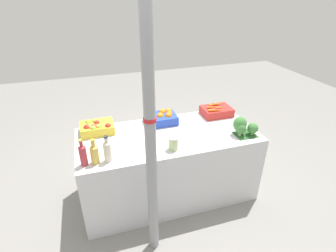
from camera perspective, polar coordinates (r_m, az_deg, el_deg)
ground_plane at (r=3.28m, az=0.00°, el=-14.01°), size 10.00×10.00×0.00m
market_table at (r=3.02m, az=0.00°, el=-8.38°), size 1.91×0.87×0.80m
support_pole at (r=1.91m, az=-3.97°, el=0.83°), size 0.10×0.10×2.65m
apple_crate at (r=2.91m, az=-15.41°, el=-0.31°), size 0.35×0.27×0.14m
orange_crate at (r=3.02m, az=-1.38°, el=1.77°), size 0.35×0.27×0.14m
carrot_crate at (r=3.26m, az=10.51°, el=3.24°), size 0.35×0.27×0.13m
broccoli_pile at (r=2.85m, az=16.04°, el=-0.13°), size 0.25×0.19×0.20m
juice_bottle_ruby at (r=2.41m, az=-18.02°, el=-5.90°), size 0.06×0.06×0.26m
juice_bottle_golden at (r=2.41m, az=-15.71°, el=-5.76°), size 0.07×0.07×0.24m
juice_bottle_cloudy at (r=2.40m, az=-13.05°, el=-5.21°), size 0.07×0.07×0.26m
pickle_jar at (r=2.52m, az=1.16°, el=-3.74°), size 0.10×0.10×0.13m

